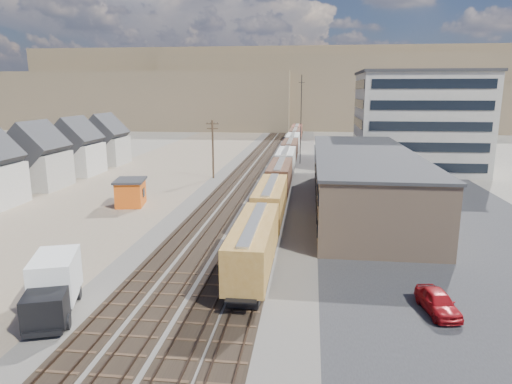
# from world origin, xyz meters

# --- Properties ---
(ground) EXTENTS (300.00, 300.00, 0.00)m
(ground) POSITION_xyz_m (0.00, 0.00, 0.00)
(ground) COLOR #6B6356
(ground) RESTS_ON ground
(ballast_bed) EXTENTS (18.00, 200.00, 0.06)m
(ballast_bed) POSITION_xyz_m (0.00, 50.00, 0.03)
(ballast_bed) COLOR #4C4742
(ballast_bed) RESTS_ON ground
(dirt_yard) EXTENTS (24.00, 180.00, 0.03)m
(dirt_yard) POSITION_xyz_m (-20.00, 40.00, 0.01)
(dirt_yard) COLOR #7B6755
(dirt_yard) RESTS_ON ground
(asphalt_lot) EXTENTS (26.00, 120.00, 0.04)m
(asphalt_lot) POSITION_xyz_m (22.00, 35.00, 0.02)
(asphalt_lot) COLOR #232326
(asphalt_lot) RESTS_ON ground
(rail_tracks) EXTENTS (11.40, 200.00, 0.24)m
(rail_tracks) POSITION_xyz_m (-0.55, 50.00, 0.11)
(rail_tracks) COLOR black
(rail_tracks) RESTS_ON ground
(freight_train) EXTENTS (3.00, 119.74, 4.46)m
(freight_train) POSITION_xyz_m (3.80, 53.43, 2.79)
(freight_train) COLOR black
(freight_train) RESTS_ON ground
(warehouse) EXTENTS (12.40, 40.40, 7.25)m
(warehouse) POSITION_xyz_m (14.98, 25.00, 3.65)
(warehouse) COLOR #9F7F64
(warehouse) RESTS_ON ground
(office_tower) EXTENTS (22.60, 18.60, 18.45)m
(office_tower) POSITION_xyz_m (27.95, 54.95, 9.26)
(office_tower) COLOR #9E998E
(office_tower) RESTS_ON ground
(utility_pole_north) EXTENTS (2.20, 0.32, 10.00)m
(utility_pole_north) POSITION_xyz_m (-8.50, 42.00, 5.30)
(utility_pole_north) COLOR #382619
(utility_pole_north) RESTS_ON ground
(radio_mast) EXTENTS (1.20, 0.16, 18.00)m
(radio_mast) POSITION_xyz_m (6.00, 60.00, 9.12)
(radio_mast) COLOR black
(radio_mast) RESTS_ON ground
(townhouse_row) EXTENTS (8.15, 68.16, 10.47)m
(townhouse_row) POSITION_xyz_m (-34.00, 25.00, 4.34)
(townhouse_row) COLOR #B7B2A8
(townhouse_row) RESTS_ON ground
(hills_north) EXTENTS (265.00, 80.00, 32.00)m
(hills_north) POSITION_xyz_m (0.17, 167.92, 14.10)
(hills_north) COLOR brown
(hills_north) RESTS_ON ground
(box_truck) EXTENTS (4.75, 7.54, 3.78)m
(box_truck) POSITION_xyz_m (-8.90, -7.42, 1.92)
(box_truck) COLOR silver
(box_truck) RESTS_ON ground
(maintenance_shed) EXTENTS (4.54, 5.42, 3.53)m
(maintenance_shed) POSITION_xyz_m (-15.28, 21.91, 1.81)
(maintenance_shed) COLOR #E45B15
(maintenance_shed) RESTS_ON ground
(parked_car_red) EXTENTS (2.57, 4.82, 1.56)m
(parked_car_red) POSITION_xyz_m (17.01, -4.33, 0.78)
(parked_car_red) COLOR maroon
(parked_car_red) RESTS_ON ground
(parked_car_blue) EXTENTS (5.28, 4.57, 1.35)m
(parked_car_blue) POSITION_xyz_m (19.96, 56.05, 0.68)
(parked_car_blue) COLOR navy
(parked_car_blue) RESTS_ON ground
(parked_car_far) EXTENTS (2.99, 4.39, 1.39)m
(parked_car_far) POSITION_xyz_m (26.15, 59.56, 0.69)
(parked_car_far) COLOR white
(parked_car_far) RESTS_ON ground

